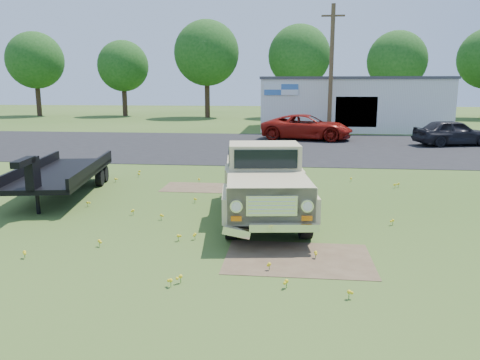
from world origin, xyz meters
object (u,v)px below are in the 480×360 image
object	(u,v)px
flatbed_trailer	(62,170)
dark_sedan	(452,133)
vintage_pickup_truck	(264,181)
red_pickup	(307,127)

from	to	relation	value
flatbed_trailer	dark_sedan	distance (m)	22.28
vintage_pickup_truck	flatbed_trailer	size ratio (longest dim) A/B	0.91
dark_sedan	flatbed_trailer	bearing A→B (deg)	116.32
vintage_pickup_truck	red_pickup	distance (m)	18.86
flatbed_trailer	dark_sedan	world-z (taller)	flatbed_trailer
red_pickup	dark_sedan	world-z (taller)	red_pickup
red_pickup	vintage_pickup_truck	bearing A→B (deg)	-175.94
vintage_pickup_truck	flatbed_trailer	bearing A→B (deg)	156.04
flatbed_trailer	dark_sedan	xyz separation A→B (m)	(16.81, 14.62, -0.07)
dark_sedan	red_pickup	bearing A→B (deg)	61.10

